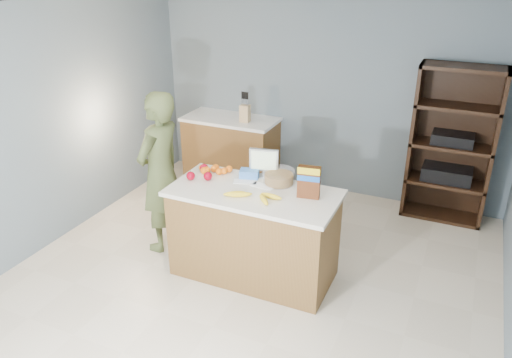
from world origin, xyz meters
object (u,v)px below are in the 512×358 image
at_px(shelving_unit, 451,147).
at_px(cereal_box, 309,180).
at_px(person, 161,173).
at_px(tv, 264,161).
at_px(counter_peninsula, 254,237).

xyz_separation_m(shelving_unit, cereal_box, (-1.06, -1.97, 0.21)).
relative_size(person, tv, 5.99).
bearing_deg(tv, person, -167.49).
xyz_separation_m(shelving_unit, tv, (-1.60, -1.71, 0.19)).
height_order(shelving_unit, cereal_box, shelving_unit).
distance_m(shelving_unit, person, 3.28).
relative_size(counter_peninsula, tv, 5.53).
bearing_deg(cereal_box, counter_peninsula, -170.80).
height_order(person, cereal_box, person).
xyz_separation_m(counter_peninsula, cereal_box, (0.49, 0.08, 0.66)).
height_order(tv, cereal_box, cereal_box).
relative_size(shelving_unit, person, 1.07).
height_order(counter_peninsula, tv, tv).
bearing_deg(cereal_box, tv, 154.62).
relative_size(person, cereal_box, 5.70).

